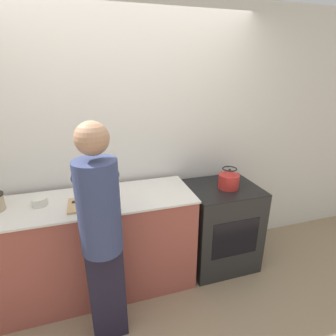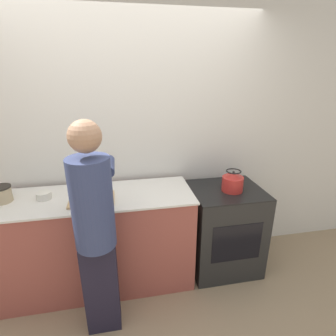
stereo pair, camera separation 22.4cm
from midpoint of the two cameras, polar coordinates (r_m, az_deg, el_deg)
ground_plane at (r=2.70m, az=-7.71°, el=-26.72°), size 12.00×12.00×0.00m
wall_back at (r=2.61m, az=-11.58°, el=5.05°), size 8.00×0.05×2.60m
counter at (r=2.61m, az=-17.66°, el=-15.87°), size 1.76×0.61×0.94m
oven at (r=2.85m, az=9.06°, el=-12.26°), size 0.69×0.61×0.89m
person at (r=1.94m, az=-17.67°, el=-12.82°), size 0.32×0.57×1.69m
cutting_board at (r=2.29m, az=-19.04°, el=-7.34°), size 0.37×0.26×0.02m
knife at (r=2.31m, az=-20.50°, el=-6.93°), size 0.21×0.07×0.01m
kettle at (r=2.59m, az=10.70°, el=-2.55°), size 0.20×0.20×0.21m
bowl_prep at (r=2.44m, az=-28.60°, el=-6.51°), size 0.12×0.12×0.06m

